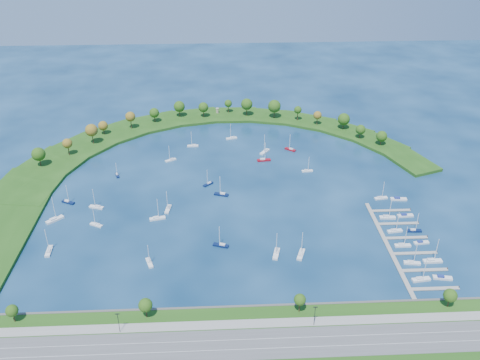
{
  "coord_description": "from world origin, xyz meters",
  "views": [
    {
      "loc": [
        -8.11,
        -267.5,
        158.25
      ],
      "look_at": [
        5.0,
        5.0,
        4.0
      ],
      "focal_mm": 38.02,
      "sensor_mm": 36.0,
      "label": 1
    }
  ],
  "objects_px": {
    "moored_boat_9": "(55,219)",
    "moored_boat_8": "(97,207)",
    "moored_boat_19": "(221,194)",
    "docked_boat_5": "(421,243)",
    "dock_system": "(402,245)",
    "moored_boat_5": "(96,224)",
    "docked_boat_2": "(412,262)",
    "moored_boat_1": "(208,184)",
    "moored_boat_16": "(149,262)",
    "moored_boat_18": "(265,151)",
    "docked_boat_11": "(398,199)",
    "moored_boat_0": "(307,170)",
    "docked_boat_1": "(442,278)",
    "docked_boat_8": "(387,217)",
    "moored_boat_4": "(290,149)",
    "moored_boat_13": "(49,251)",
    "docked_boat_4": "(403,245)",
    "docked_boat_9": "(405,216)",
    "docked_boat_7": "(414,230)",
    "moored_boat_7": "(264,160)",
    "moored_boat_10": "(221,245)",
    "moored_boat_20": "(301,254)",
    "moored_boat_12": "(68,202)",
    "moored_boat_11": "(171,160)",
    "harbor_tower": "(217,110)",
    "moored_boat_2": "(276,253)",
    "moored_boat_6": "(168,209)",
    "docked_boat_0": "(421,279)",
    "docked_boat_3": "(432,260)",
    "moored_boat_17": "(117,175)",
    "moored_boat_14": "(232,138)",
    "docked_boat_10": "(381,198)",
    "docked_boat_6": "(395,230)",
    "moored_boat_3": "(157,218)"
  },
  "relations": [
    {
      "from": "moored_boat_19",
      "to": "moored_boat_4",
      "type": "bearing_deg",
      "value": -111.91
    },
    {
      "from": "moored_boat_4",
      "to": "moored_boat_2",
      "type": "bearing_deg",
      "value": 118.27
    },
    {
      "from": "moored_boat_1",
      "to": "moored_boat_16",
      "type": "bearing_deg",
      "value": 26.28
    },
    {
      "from": "moored_boat_6",
      "to": "moored_boat_7",
      "type": "bearing_deg",
      "value": 142.29
    },
    {
      "from": "harbor_tower",
      "to": "moored_boat_18",
      "type": "xyz_separation_m",
      "value": [
        32.62,
        -70.27,
        -3.16
      ]
    },
    {
      "from": "docked_boat_6",
      "to": "moored_boat_3",
      "type": "bearing_deg",
      "value": 164.09
    },
    {
      "from": "moored_boat_2",
      "to": "docked_boat_10",
      "type": "height_order",
      "value": "moored_boat_2"
    },
    {
      "from": "docked_boat_2",
      "to": "docked_boat_7",
      "type": "distance_m",
      "value": 28.78
    },
    {
      "from": "docked_boat_10",
      "to": "docked_boat_11",
      "type": "height_order",
      "value": "docked_boat_10"
    },
    {
      "from": "moored_boat_0",
      "to": "moored_boat_16",
      "type": "xyz_separation_m",
      "value": [
        -92.8,
        -90.37,
        0.03
      ]
    },
    {
      "from": "dock_system",
      "to": "docked_boat_3",
      "type": "xyz_separation_m",
      "value": [
        10.7,
        -13.57,
        0.61
      ]
    },
    {
      "from": "docked_boat_0",
      "to": "docked_boat_3",
      "type": "xyz_separation_m",
      "value": [
        10.49,
        13.16,
        0.02
      ]
    },
    {
      "from": "moored_boat_5",
      "to": "docked_boat_6",
      "type": "relative_size",
      "value": 0.92
    },
    {
      "from": "docked_boat_1",
      "to": "docked_boat_0",
      "type": "bearing_deg",
      "value": -166.25
    },
    {
      "from": "docked_boat_1",
      "to": "docked_boat_8",
      "type": "bearing_deg",
      "value": 111.25
    },
    {
      "from": "dock_system",
      "to": "moored_boat_7",
      "type": "xyz_separation_m",
      "value": [
        -62.62,
        98.74,
        0.6
      ]
    },
    {
      "from": "moored_boat_18",
      "to": "docked_boat_9",
      "type": "relative_size",
      "value": 1.55
    },
    {
      "from": "docked_boat_2",
      "to": "moored_boat_12",
      "type": "bearing_deg",
      "value": 169.66
    },
    {
      "from": "moored_boat_12",
      "to": "moored_boat_13",
      "type": "distance_m",
      "value": 47.15
    },
    {
      "from": "moored_boat_5",
      "to": "moored_boat_16",
      "type": "bearing_deg",
      "value": 161.62
    },
    {
      "from": "moored_boat_1",
      "to": "moored_boat_10",
      "type": "xyz_separation_m",
      "value": [
        6.96,
        -63.68,
        0.04
      ]
    },
    {
      "from": "dock_system",
      "to": "docked_boat_2",
      "type": "relative_size",
      "value": 6.93
    },
    {
      "from": "moored_boat_7",
      "to": "docked_boat_1",
      "type": "bearing_deg",
      "value": -65.32
    },
    {
      "from": "moored_boat_18",
      "to": "moored_boat_14",
      "type": "bearing_deg",
      "value": -100.66
    },
    {
      "from": "moored_boat_1",
      "to": "docked_boat_4",
      "type": "height_order",
      "value": "docked_boat_4"
    },
    {
      "from": "moored_boat_18",
      "to": "docked_boat_11",
      "type": "bearing_deg",
      "value": 83.36
    },
    {
      "from": "dock_system",
      "to": "docked_boat_8",
      "type": "distance_m",
      "value": 25.65
    },
    {
      "from": "dock_system",
      "to": "moored_boat_20",
      "type": "height_order",
      "value": "moored_boat_20"
    },
    {
      "from": "dock_system",
      "to": "moored_boat_5",
      "type": "relative_size",
      "value": 7.43
    },
    {
      "from": "moored_boat_7",
      "to": "moored_boat_17",
      "type": "distance_m",
      "value": 97.36
    },
    {
      "from": "moored_boat_1",
      "to": "moored_boat_20",
      "type": "relative_size",
      "value": 0.8
    },
    {
      "from": "moored_boat_5",
      "to": "docked_boat_8",
      "type": "distance_m",
      "value": 161.04
    },
    {
      "from": "moored_boat_6",
      "to": "moored_boat_20",
      "type": "xyz_separation_m",
      "value": [
        69.7,
        -45.52,
        0.02
      ]
    },
    {
      "from": "moored_boat_1",
      "to": "moored_boat_11",
      "type": "height_order",
      "value": "moored_boat_11"
    },
    {
      "from": "docked_boat_1",
      "to": "docked_boat_8",
      "type": "relative_size",
      "value": 0.7
    },
    {
      "from": "moored_boat_11",
      "to": "moored_boat_12",
      "type": "relative_size",
      "value": 0.95
    },
    {
      "from": "moored_boat_9",
      "to": "docked_boat_9",
      "type": "xyz_separation_m",
      "value": [
        195.51,
        -5.22,
        -0.32
      ]
    },
    {
      "from": "moored_boat_16",
      "to": "docked_boat_9",
      "type": "height_order",
      "value": "moored_boat_16"
    },
    {
      "from": "moored_boat_10",
      "to": "moored_boat_12",
      "type": "relative_size",
      "value": 1.01
    },
    {
      "from": "moored_boat_19",
      "to": "docked_boat_5",
      "type": "height_order",
      "value": "moored_boat_19"
    },
    {
      "from": "dock_system",
      "to": "moored_boat_14",
      "type": "xyz_separation_m",
      "value": [
        -83.22,
        135.24,
        0.56
      ]
    },
    {
      "from": "moored_boat_19",
      "to": "docked_boat_8",
      "type": "bearing_deg",
      "value": -179.59
    },
    {
      "from": "moored_boat_9",
      "to": "moored_boat_8",
      "type": "bearing_deg",
      "value": -12.5
    },
    {
      "from": "moored_boat_6",
      "to": "docked_boat_3",
      "type": "height_order",
      "value": "docked_boat_3"
    },
    {
      "from": "moored_boat_10",
      "to": "moored_boat_19",
      "type": "bearing_deg",
      "value": -71.95
    },
    {
      "from": "moored_boat_17",
      "to": "docked_boat_7",
      "type": "relative_size",
      "value": 0.84
    },
    {
      "from": "moored_boat_14",
      "to": "docked_boat_1",
      "type": "height_order",
      "value": "moored_boat_14"
    },
    {
      "from": "moored_boat_16",
      "to": "docked_boat_8",
      "type": "height_order",
      "value": "docked_boat_8"
    },
    {
      "from": "moored_boat_4",
      "to": "moored_boat_13",
      "type": "distance_m",
      "value": 176.72
    },
    {
      "from": "moored_boat_1",
      "to": "moored_boat_7",
      "type": "relative_size",
      "value": 0.8
    }
  ]
}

